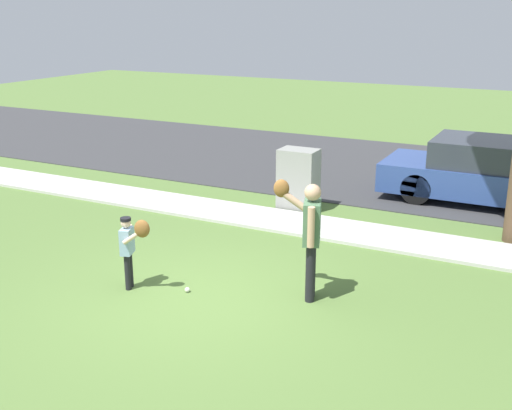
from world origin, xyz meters
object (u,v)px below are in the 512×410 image
(parked_wagon_blue, at_px, (494,173))
(baseball, at_px, (187,290))
(person_child, at_px, (131,242))
(utility_cabinet, at_px, (298,180))
(person_adult, at_px, (309,229))

(parked_wagon_blue, bearing_deg, baseball, 63.54)
(person_child, relative_size, utility_cabinet, 0.90)
(baseball, bearing_deg, parked_wagon_blue, 63.54)
(person_child, bearing_deg, parked_wagon_blue, 40.23)
(person_adult, xyz_separation_m, person_child, (-2.37, -0.89, -0.30))
(person_adult, relative_size, person_child, 1.50)
(person_adult, relative_size, baseball, 22.65)
(parked_wagon_blue, bearing_deg, person_adult, 74.36)
(utility_cabinet, height_order, parked_wagon_blue, parked_wagon_blue)
(person_adult, bearing_deg, utility_cabinet, -84.09)
(baseball, height_order, parked_wagon_blue, parked_wagon_blue)
(person_adult, bearing_deg, baseball, 1.60)
(baseball, bearing_deg, utility_cabinet, 92.16)
(person_adult, bearing_deg, parked_wagon_blue, -124.93)
(person_adult, height_order, parked_wagon_blue, person_adult)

